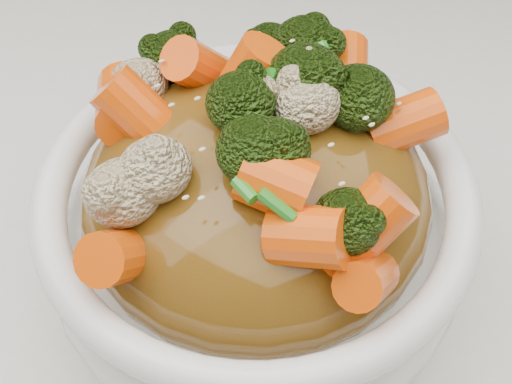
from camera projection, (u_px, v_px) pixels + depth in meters
tablecloth at (229, 355)px, 0.41m from camera, size 1.20×0.80×0.04m
bowl at (256, 232)px, 0.39m from camera, size 0.24×0.24×0.09m
sauce_base at (256, 196)px, 0.37m from camera, size 0.19×0.19×0.10m
carrots at (256, 103)px, 0.32m from camera, size 0.19×0.19×0.05m
broccoli at (256, 105)px, 0.32m from camera, size 0.19×0.19×0.05m
cauliflower at (256, 108)px, 0.32m from camera, size 0.19×0.19×0.04m
scallions at (256, 101)px, 0.32m from camera, size 0.15×0.15×0.02m
sesame_seeds at (256, 101)px, 0.32m from camera, size 0.17×0.17×0.01m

